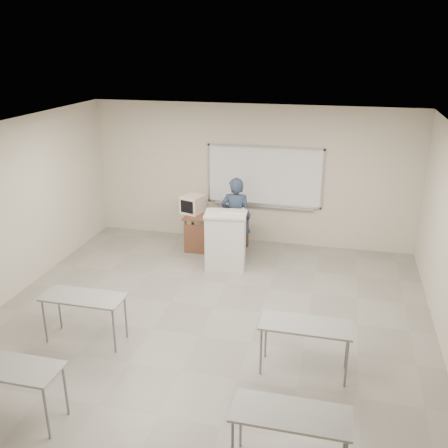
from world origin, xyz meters
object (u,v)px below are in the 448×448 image
(whiteboard, at_px, (264,177))
(mouse, at_px, (224,219))
(instructor_desk, at_px, (216,228))
(podium, at_px, (226,240))
(presenter, at_px, (236,218))
(crt_monitor, at_px, (193,204))
(laptop, at_px, (234,217))
(keyboard, at_px, (234,212))

(whiteboard, relative_size, mouse, 25.49)
(whiteboard, height_order, mouse, whiteboard)
(instructor_desk, bearing_deg, whiteboard, 40.00)
(podium, relative_size, mouse, 11.51)
(whiteboard, distance_m, presenter, 1.19)
(podium, height_order, crt_monitor, crt_monitor)
(whiteboard, bearing_deg, presenter, -114.63)
(laptop, height_order, presenter, presenter)
(whiteboard, height_order, podium, whiteboard)
(instructor_desk, distance_m, podium, 0.79)
(whiteboard, height_order, presenter, whiteboard)
(whiteboard, relative_size, crt_monitor, 5.42)
(crt_monitor, bearing_deg, instructor_desk, -5.32)
(whiteboard, height_order, crt_monitor, whiteboard)
(whiteboard, xyz_separation_m, podium, (-0.50, -1.47, -0.92))
(keyboard, bearing_deg, whiteboard, 71.14)
(instructor_desk, xyz_separation_m, keyboard, (0.53, -0.61, 0.60))
(crt_monitor, relative_size, presenter, 0.27)
(keyboard, bearing_deg, laptop, 97.41)
(whiteboard, relative_size, keyboard, 4.93)
(whiteboard, relative_size, presenter, 1.48)
(instructor_desk, bearing_deg, mouse, -25.75)
(podium, distance_m, mouse, 0.66)
(keyboard, height_order, presenter, presenter)
(instructor_desk, xyz_separation_m, laptop, (0.40, -0.01, 0.28))
(laptop, height_order, keyboard, keyboard)
(crt_monitor, height_order, keyboard, keyboard)
(laptop, bearing_deg, crt_monitor, 178.34)
(whiteboard, relative_size, podium, 2.21)
(whiteboard, relative_size, laptop, 6.77)
(podium, bearing_deg, laptop, 80.66)
(podium, height_order, presenter, presenter)
(whiteboard, height_order, keyboard, whiteboard)
(mouse, bearing_deg, podium, -59.57)
(podium, distance_m, laptop, 0.72)
(crt_monitor, bearing_deg, whiteboard, 38.70)
(keyboard, bearing_deg, instructor_desk, 126.16)
(mouse, height_order, presenter, presenter)
(whiteboard, distance_m, mouse, 1.31)
(whiteboard, bearing_deg, crt_monitor, -159.18)
(crt_monitor, bearing_deg, mouse, -5.58)
(crt_monitor, xyz_separation_m, laptop, (0.95, -0.25, -0.12))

